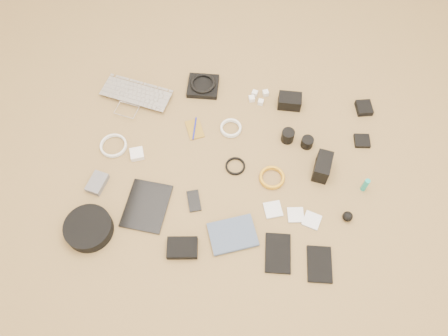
# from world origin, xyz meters

# --- Properties ---
(laptop) EXTENTS (0.42, 0.33, 0.03)m
(laptop) POSITION_xyz_m (-0.54, 0.33, 0.01)
(laptop) COLOR #BBBBC0
(laptop) RESTS_ON ground
(headphone_pouch) EXTENTS (0.18, 0.17, 0.03)m
(headphone_pouch) POSITION_xyz_m (-0.18, 0.49, 0.01)
(headphone_pouch) COLOR black
(headphone_pouch) RESTS_ON ground
(headphones) EXTENTS (0.17, 0.17, 0.02)m
(headphones) POSITION_xyz_m (-0.18, 0.49, 0.04)
(headphones) COLOR black
(headphones) RESTS_ON headphone_pouch
(charger_a) EXTENTS (0.04, 0.04, 0.03)m
(charger_a) POSITION_xyz_m (0.11, 0.48, 0.01)
(charger_a) COLOR white
(charger_a) RESTS_ON ground
(charger_b) EXTENTS (0.04, 0.04, 0.03)m
(charger_b) POSITION_xyz_m (0.17, 0.49, 0.01)
(charger_b) COLOR white
(charger_b) RESTS_ON ground
(charger_c) EXTENTS (0.04, 0.04, 0.03)m
(charger_c) POSITION_xyz_m (0.10, 0.45, 0.01)
(charger_c) COLOR white
(charger_c) RESTS_ON ground
(charger_d) EXTENTS (0.03, 0.03, 0.03)m
(charger_d) POSITION_xyz_m (0.15, 0.43, 0.01)
(charger_d) COLOR white
(charger_d) RESTS_ON ground
(dslr_camera) EXTENTS (0.12, 0.09, 0.07)m
(dslr_camera) POSITION_xyz_m (0.30, 0.44, 0.03)
(dslr_camera) COLOR black
(dslr_camera) RESTS_ON ground
(lens_pouch) EXTENTS (0.10, 0.11, 0.03)m
(lens_pouch) POSITION_xyz_m (0.70, 0.47, 0.02)
(lens_pouch) COLOR black
(lens_pouch) RESTS_ON ground
(notebook_olive) EXTENTS (0.12, 0.14, 0.01)m
(notebook_olive) POSITION_xyz_m (-0.17, 0.21, 0.00)
(notebook_olive) COLOR olive
(notebook_olive) RESTS_ON ground
(pen_blue) EXTENTS (0.02, 0.14, 0.01)m
(pen_blue) POSITION_xyz_m (-0.17, 0.21, 0.01)
(pen_blue) COLOR #141AA4
(pen_blue) RESTS_ON notebook_olive
(cable_white_a) EXTENTS (0.14, 0.14, 0.01)m
(cable_white_a) POSITION_xyz_m (0.02, 0.24, 0.01)
(cable_white_a) COLOR white
(cable_white_a) RESTS_ON ground
(lens_a) EXTENTS (0.08, 0.08, 0.07)m
(lens_a) POSITION_xyz_m (0.31, 0.22, 0.03)
(lens_a) COLOR black
(lens_a) RESTS_ON ground
(lens_b) EXTENTS (0.07, 0.07, 0.06)m
(lens_b) POSITION_xyz_m (0.41, 0.20, 0.03)
(lens_b) COLOR black
(lens_b) RESTS_ON ground
(card_reader) EXTENTS (0.09, 0.09, 0.02)m
(card_reader) POSITION_xyz_m (0.69, 0.26, 0.01)
(card_reader) COLOR black
(card_reader) RESTS_ON ground
(power_brick) EXTENTS (0.08, 0.08, 0.03)m
(power_brick) POSITION_xyz_m (-0.43, 0.01, 0.01)
(power_brick) COLOR white
(power_brick) RESTS_ON ground
(cable_white_b) EXTENTS (0.16, 0.16, 0.01)m
(cable_white_b) POSITION_xyz_m (-0.56, 0.05, 0.01)
(cable_white_b) COLOR white
(cable_white_b) RESTS_ON ground
(cable_black) EXTENTS (0.12, 0.12, 0.01)m
(cable_black) POSITION_xyz_m (0.07, 0.02, 0.00)
(cable_black) COLOR black
(cable_black) RESTS_ON ground
(cable_yellow) EXTENTS (0.16, 0.16, 0.01)m
(cable_yellow) POSITION_xyz_m (0.26, -0.02, 0.01)
(cable_yellow) COLOR orange
(cable_yellow) RESTS_ON ground
(flash) EXTENTS (0.09, 0.14, 0.10)m
(flash) POSITION_xyz_m (0.49, 0.06, 0.05)
(flash) COLOR black
(flash) RESTS_ON ground
(lens_cleaner) EXTENTS (0.03, 0.03, 0.09)m
(lens_cleaner) POSITION_xyz_m (0.70, -0.01, 0.04)
(lens_cleaner) COLOR teal
(lens_cleaner) RESTS_ON ground
(battery_charger) EXTENTS (0.10, 0.13, 0.03)m
(battery_charger) POSITION_xyz_m (-0.58, -0.17, 0.02)
(battery_charger) COLOR #5E5E63
(battery_charger) RESTS_ON ground
(tablet) EXTENTS (0.21, 0.26, 0.01)m
(tablet) POSITION_xyz_m (-0.32, -0.25, 0.01)
(tablet) COLOR black
(tablet) RESTS_ON ground
(phone) EXTENTS (0.09, 0.12, 0.01)m
(phone) POSITION_xyz_m (-0.10, -0.19, 0.00)
(phone) COLOR black
(phone) RESTS_ON ground
(filter_case_left) EXTENTS (0.10, 0.10, 0.01)m
(filter_case_left) POSITION_xyz_m (0.28, -0.18, 0.01)
(filter_case_left) COLOR silver
(filter_case_left) RESTS_ON ground
(filter_case_mid) EXTENTS (0.09, 0.09, 0.01)m
(filter_case_mid) POSITION_xyz_m (0.38, -0.20, 0.01)
(filter_case_mid) COLOR silver
(filter_case_mid) RESTS_ON ground
(filter_case_right) EXTENTS (0.10, 0.10, 0.01)m
(filter_case_right) POSITION_xyz_m (0.46, -0.21, 0.01)
(filter_case_right) COLOR silver
(filter_case_right) RESTS_ON ground
(air_blower) EXTENTS (0.06, 0.06, 0.05)m
(air_blower) POSITION_xyz_m (0.62, -0.18, 0.02)
(air_blower) COLOR black
(air_blower) RESTS_ON ground
(headphone_case) EXTENTS (0.26, 0.26, 0.06)m
(headphone_case) POSITION_xyz_m (-0.55, -0.41, 0.03)
(headphone_case) COLOR black
(headphone_case) RESTS_ON ground
(drive_case) EXTENTS (0.15, 0.12, 0.03)m
(drive_case) POSITION_xyz_m (-0.11, -0.44, 0.02)
(drive_case) COLOR black
(drive_case) RESTS_ON ground
(paperback) EXTENTS (0.25, 0.23, 0.02)m
(paperback) POSITION_xyz_m (0.13, -0.41, 0.01)
(paperback) COLOR #3E4E69
(paperback) RESTS_ON ground
(notebook_black_a) EXTENTS (0.13, 0.19, 0.01)m
(notebook_black_a) POSITION_xyz_m (0.32, -0.39, 0.01)
(notebook_black_a) COLOR black
(notebook_black_a) RESTS_ON ground
(notebook_black_b) EXTENTS (0.12, 0.17, 0.01)m
(notebook_black_b) POSITION_xyz_m (0.51, -0.42, 0.01)
(notebook_black_b) COLOR black
(notebook_black_b) RESTS_ON ground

